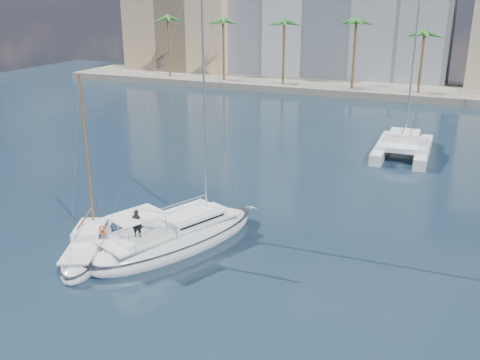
% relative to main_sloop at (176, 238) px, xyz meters
% --- Properties ---
extents(ground, '(160.00, 160.00, 0.00)m').
position_rel_main_sloop_xyz_m(ground, '(4.07, 3.32, -0.57)').
color(ground, black).
rests_on(ground, ground).
extents(quay, '(120.00, 14.00, 1.20)m').
position_rel_main_sloop_xyz_m(quay, '(4.07, 64.32, 0.03)').
color(quay, gray).
rests_on(quay, ground).
extents(building_modern, '(42.00, 16.00, 28.00)m').
position_rel_main_sloop_xyz_m(building_modern, '(-7.93, 76.32, 13.43)').
color(building_modern, silver).
rests_on(building_modern, ground).
extents(building_tan_left, '(22.00, 14.00, 22.00)m').
position_rel_main_sloop_xyz_m(building_tan_left, '(-37.93, 72.32, 10.43)').
color(building_tan_left, tan).
rests_on(building_tan_left, ground).
extents(palm_left, '(3.60, 3.60, 12.30)m').
position_rel_main_sloop_xyz_m(palm_left, '(-29.93, 60.32, 9.71)').
color(palm_left, brown).
rests_on(palm_left, ground).
extents(palm_centre, '(3.60, 3.60, 12.30)m').
position_rel_main_sloop_xyz_m(palm_centre, '(4.07, 60.32, 9.71)').
color(palm_centre, brown).
rests_on(palm_centre, ground).
extents(main_sloop, '(8.99, 13.64, 19.39)m').
position_rel_main_sloop_xyz_m(main_sloop, '(0.00, 0.00, 0.00)').
color(main_sloop, white).
rests_on(main_sloop, ground).
extents(small_sloop, '(5.73, 8.76, 12.06)m').
position_rel_main_sloop_xyz_m(small_sloop, '(-4.54, -3.35, -0.14)').
color(small_sloop, white).
rests_on(small_sloop, ground).
extents(catamaran, '(5.51, 10.74, 15.70)m').
position_rel_main_sloop_xyz_m(catamaran, '(11.27, 27.93, 0.54)').
color(catamaran, white).
rests_on(catamaran, ground).
extents(seagull, '(0.95, 0.41, 0.18)m').
position_rel_main_sloop_xyz_m(seagull, '(2.68, 6.88, 0.02)').
color(seagull, silver).
rests_on(seagull, ground).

